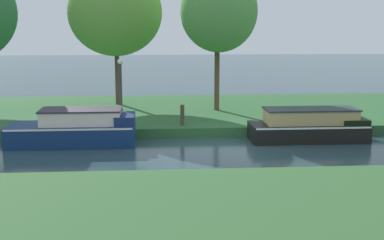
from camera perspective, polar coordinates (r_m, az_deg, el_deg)
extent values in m
plane|color=#273F46|center=(19.40, 4.01, -3.21)|extent=(120.00, 120.00, 0.00)
cube|color=#2A5A2E|center=(26.16, 1.83, 0.86)|extent=(72.00, 10.00, 0.40)
cube|color=navy|center=(20.53, -13.12, -1.54)|extent=(4.85, 1.82, 0.80)
cube|color=white|center=(20.46, -13.16, -0.55)|extent=(4.75, 1.85, 0.07)
cube|color=beige|center=(20.35, -12.16, 0.31)|extent=(3.02, 1.38, 0.53)
cube|color=#312C36|center=(20.30, -12.19, 1.13)|extent=(3.12, 1.46, 0.06)
cube|color=navy|center=(20.20, -7.44, 0.13)|extent=(0.75, 1.53, 0.36)
cube|color=black|center=(21.20, 12.70, -1.29)|extent=(4.64, 1.64, 0.70)
cube|color=silver|center=(21.14, 12.73, -0.46)|extent=(4.55, 1.67, 0.07)
cube|color=tan|center=(21.11, 13.01, 0.38)|extent=(3.61, 1.25, 0.55)
cube|color=#273435|center=(21.06, 13.05, 1.19)|extent=(3.71, 1.31, 0.06)
cube|color=black|center=(21.70, 17.25, -0.02)|extent=(1.07, 1.38, 0.21)
cylinder|color=brown|center=(27.63, -8.29, 5.44)|extent=(0.24, 0.24, 3.57)
ellipsoid|color=#639B3C|center=(27.08, -8.52, 11.69)|extent=(4.81, 4.37, 4.43)
cylinder|color=brown|center=(25.44, 2.78, 5.29)|extent=(0.26, 0.26, 3.75)
ellipsoid|color=#549544|center=(24.77, 3.01, 11.94)|extent=(3.65, 3.23, 3.85)
cylinder|color=#333338|center=(22.39, -7.86, 2.91)|extent=(0.10, 0.10, 2.53)
sphere|color=white|center=(22.25, -7.95, 6.45)|extent=(0.24, 0.24, 0.24)
cylinder|color=#42392C|center=(21.72, -1.08, 0.55)|extent=(0.17, 0.17, 0.87)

